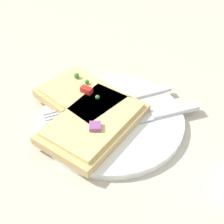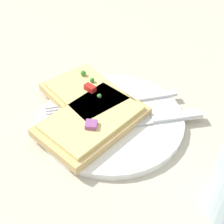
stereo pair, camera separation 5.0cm
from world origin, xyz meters
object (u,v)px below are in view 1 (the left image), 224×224
pizza_slice_main (94,122)px  pizza_slice_corner (83,97)px  plate (112,119)px  knife (147,117)px  fork (103,104)px

pizza_slice_main → pizza_slice_corner: 0.07m
plate → knife: (-0.01, 0.05, 0.01)m
plate → knife: knife is taller
plate → pizza_slice_corner: 0.06m
knife → pizza_slice_corner: 0.11m
pizza_slice_corner → knife: bearing=21.5°
pizza_slice_corner → pizza_slice_main: bearing=-27.3°
knife → pizza_slice_corner: (-0.01, -0.11, 0.01)m
plate → pizza_slice_corner: bearing=-113.3°
fork → plate: bearing=96.3°
fork → pizza_slice_main: 0.05m
pizza_slice_corner → plate: bearing=5.2°
pizza_slice_main → pizza_slice_corner: size_ratio=1.09×
plate → knife: 0.06m
plate → pizza_slice_main: 0.04m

